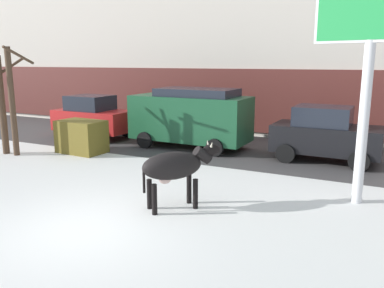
{
  "coord_description": "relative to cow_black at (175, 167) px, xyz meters",
  "views": [
    {
      "loc": [
        5.21,
        -5.77,
        3.34
      ],
      "look_at": [
        0.49,
        3.76,
        1.1
      ],
      "focal_mm": 36.96,
      "sensor_mm": 36.0,
      "label": 1
    }
  ],
  "objects": [
    {
      "name": "car_red_hatchback",
      "position": [
        -7.44,
        6.0,
        -0.07
      ],
      "size": [
        3.53,
        1.97,
        1.86
      ],
      "color": "red",
      "rests_on": "ground"
    },
    {
      "name": "bare_tree_right_lot",
      "position": [
        -7.67,
        2.08,
        1.08
      ],
      "size": [
        1.35,
        1.32,
        3.84
      ],
      "color": "#4C3828",
      "rests_on": "ground"
    },
    {
      "name": "cow_black",
      "position": [
        0.0,
        0.0,
        0.0
      ],
      "size": [
        1.56,
        1.7,
        1.54
      ],
      "color": "black",
      "rests_on": "ground"
    },
    {
      "name": "billboard",
      "position": [
        3.73,
        2.28,
        3.32
      ],
      "size": [
        2.51,
        0.68,
        5.56
      ],
      "color": "silver",
      "rests_on": "ground"
    },
    {
      "name": "car_darkgreen_van",
      "position": [
        -2.63,
        6.07,
        0.25
      ],
      "size": [
        4.63,
        2.18,
        2.32
      ],
      "color": "#194C2D",
      "rests_on": "ground"
    },
    {
      "name": "pedestrian_near_billboard",
      "position": [
        -10.84,
        9.78,
        -0.11
      ],
      "size": [
        0.36,
        0.24,
        1.73
      ],
      "color": "#282833",
      "rests_on": "ground"
    },
    {
      "name": "car_black_hatchback",
      "position": [
        2.41,
        6.14,
        -0.07
      ],
      "size": [
        3.53,
        1.97,
        1.86
      ],
      "color": "black",
      "rests_on": "ground"
    },
    {
      "name": "ground_plane",
      "position": [
        -1.03,
        -1.81,
        -0.99
      ],
      "size": [
        120.0,
        120.0,
        0.0
      ],
      "primitive_type": "plane",
      "color": "white"
    },
    {
      "name": "bare_tree_left_lot",
      "position": [
        -8.28,
        2.05,
        0.95
      ],
      "size": [
        1.2,
        1.11,
        3.77
      ],
      "color": "#4C3828",
      "rests_on": "ground"
    },
    {
      "name": "road_strip",
      "position": [
        -1.03,
        6.59,
        -0.99
      ],
      "size": [
        60.0,
        5.6,
        0.01
      ],
      "primitive_type": "cube",
      "color": "#423F3F",
      "rests_on": "ground"
    },
    {
      "name": "dumpster",
      "position": [
        -5.85,
        3.45,
        -0.39
      ],
      "size": [
        1.75,
        1.18,
        1.2
      ],
      "primitive_type": "cube",
      "rotation": [
        0.0,
        0.0,
        -0.05
      ],
      "color": "brown",
      "rests_on": "ground"
    }
  ]
}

